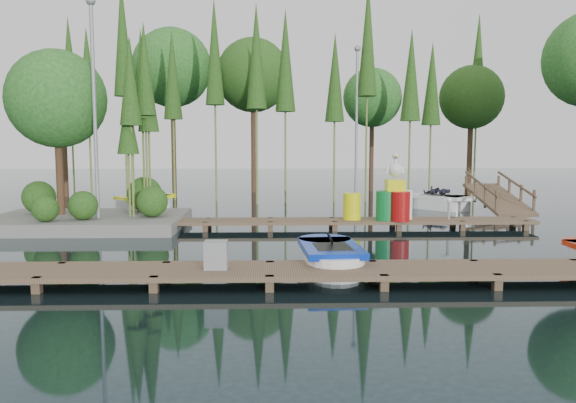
{
  "coord_description": "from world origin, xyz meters",
  "views": [
    {
      "loc": [
        0.06,
        -15.38,
        2.77
      ],
      "look_at": [
        0.5,
        0.5,
        1.1
      ],
      "focal_mm": 35.0,
      "sensor_mm": 36.0,
      "label": 1
    }
  ],
  "objects_px": {
    "island": "(78,130)",
    "yellow_barrel": "(352,206)",
    "drum_cluster": "(396,200)",
    "boat_blue": "(330,258)",
    "utility_cabinet": "(216,255)",
    "boat_yellow_far": "(145,202)"
  },
  "relations": [
    {
      "from": "island",
      "to": "yellow_barrel",
      "type": "distance_m",
      "value": 9.28
    },
    {
      "from": "island",
      "to": "boat_yellow_far",
      "type": "xyz_separation_m",
      "value": [
        1.01,
        4.78,
        -2.9
      ]
    },
    {
      "from": "drum_cluster",
      "to": "utility_cabinet",
      "type": "bearing_deg",
      "value": -126.49
    },
    {
      "from": "boat_yellow_far",
      "to": "drum_cluster",
      "type": "xyz_separation_m",
      "value": [
        9.29,
        -5.73,
        0.64
      ]
    },
    {
      "from": "island",
      "to": "yellow_barrel",
      "type": "height_order",
      "value": "island"
    },
    {
      "from": "yellow_barrel",
      "to": "island",
      "type": "bearing_deg",
      "value": 174.93
    },
    {
      "from": "yellow_barrel",
      "to": "drum_cluster",
      "type": "xyz_separation_m",
      "value": [
        1.39,
        -0.16,
        0.2
      ]
    },
    {
      "from": "boat_blue",
      "to": "utility_cabinet",
      "type": "relative_size",
      "value": 5.04
    },
    {
      "from": "boat_blue",
      "to": "yellow_barrel",
      "type": "xyz_separation_m",
      "value": [
        1.31,
        5.91,
        0.47
      ]
    },
    {
      "from": "boat_yellow_far",
      "to": "utility_cabinet",
      "type": "xyz_separation_m",
      "value": [
        4.23,
        -12.57,
        0.29
      ]
    },
    {
      "from": "utility_cabinet",
      "to": "yellow_barrel",
      "type": "bearing_deg",
      "value": 62.3
    },
    {
      "from": "utility_cabinet",
      "to": "drum_cluster",
      "type": "bearing_deg",
      "value": 53.51
    },
    {
      "from": "utility_cabinet",
      "to": "island",
      "type": "bearing_deg",
      "value": 123.94
    },
    {
      "from": "boat_yellow_far",
      "to": "utility_cabinet",
      "type": "relative_size",
      "value": 5.07
    },
    {
      "from": "drum_cluster",
      "to": "boat_blue",
      "type": "bearing_deg",
      "value": -115.08
    },
    {
      "from": "island",
      "to": "drum_cluster",
      "type": "height_order",
      "value": "island"
    },
    {
      "from": "boat_yellow_far",
      "to": "yellow_barrel",
      "type": "height_order",
      "value": "boat_yellow_far"
    },
    {
      "from": "boat_blue",
      "to": "drum_cluster",
      "type": "height_order",
      "value": "drum_cluster"
    },
    {
      "from": "yellow_barrel",
      "to": "boat_blue",
      "type": "bearing_deg",
      "value": -102.46
    },
    {
      "from": "boat_blue",
      "to": "utility_cabinet",
      "type": "height_order",
      "value": "utility_cabinet"
    },
    {
      "from": "drum_cluster",
      "to": "boat_yellow_far",
      "type": "bearing_deg",
      "value": 148.34
    },
    {
      "from": "utility_cabinet",
      "to": "drum_cluster",
      "type": "distance_m",
      "value": 8.52
    }
  ]
}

